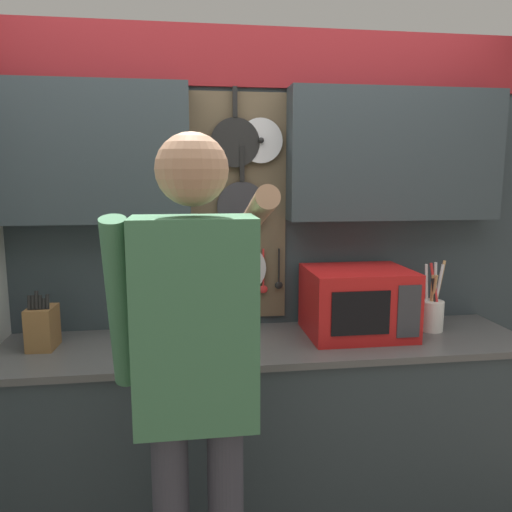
{
  "coord_description": "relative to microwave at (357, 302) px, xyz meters",
  "views": [
    {
      "loc": [
        -0.36,
        -2.15,
        1.67
      ],
      "look_at": [
        -0.03,
        0.18,
        1.29
      ],
      "focal_mm": 35.0,
      "sensor_mm": 36.0,
      "label": 1
    }
  ],
  "objects": [
    {
      "name": "person",
      "position": [
        -0.77,
        -0.67,
        0.0
      ],
      "size": [
        0.54,
        0.69,
        1.8
      ],
      "color": "#383842",
      "rests_on": "ground_plane"
    },
    {
      "name": "back_wall_unit",
      "position": [
        -0.43,
        0.21,
        0.36
      ],
      "size": [
        2.97,
        0.2,
        2.35
      ],
      "color": "#2D383D",
      "rests_on": "ground_plane"
    },
    {
      "name": "knife_block",
      "position": [
        -1.42,
        0.0,
        -0.06
      ],
      "size": [
        0.12,
        0.16,
        0.27
      ],
      "color": "brown",
      "rests_on": "base_cabinet_counter"
    },
    {
      "name": "microwave",
      "position": [
        0.0,
        0.0,
        0.0
      ],
      "size": [
        0.48,
        0.39,
        0.32
      ],
      "color": "red",
      "rests_on": "base_cabinet_counter"
    },
    {
      "name": "base_cabinet_counter",
      "position": [
        -0.43,
        -0.05,
        -0.62
      ],
      "size": [
        2.4,
        0.58,
        0.92
      ],
      "color": "#2D383D",
      "rests_on": "ground_plane"
    },
    {
      "name": "utensil_crock",
      "position": [
        0.38,
        0.0,
        -0.06
      ],
      "size": [
        0.11,
        0.11,
        0.35
      ],
      "color": "white",
      "rests_on": "base_cabinet_counter"
    }
  ]
}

